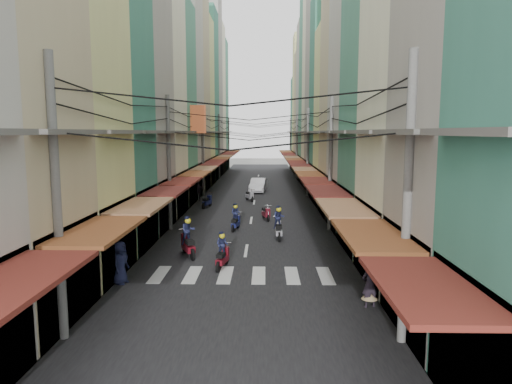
# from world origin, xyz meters

# --- Properties ---
(ground) EXTENTS (160.00, 160.00, 0.00)m
(ground) POSITION_xyz_m (0.00, 0.00, 0.00)
(ground) COLOR #62625D
(ground) RESTS_ON ground
(road) EXTENTS (10.00, 80.00, 0.02)m
(road) POSITION_xyz_m (0.00, 20.00, 0.01)
(road) COLOR black
(road) RESTS_ON ground
(sidewalk_left) EXTENTS (3.00, 80.00, 0.06)m
(sidewalk_left) POSITION_xyz_m (-6.50, 20.00, 0.03)
(sidewalk_left) COLOR gray
(sidewalk_left) RESTS_ON ground
(sidewalk_right) EXTENTS (3.00, 80.00, 0.06)m
(sidewalk_right) POSITION_xyz_m (6.50, 20.00, 0.03)
(sidewalk_right) COLOR gray
(sidewalk_right) RESTS_ON ground
(crosswalk) EXTENTS (7.55, 2.40, 0.01)m
(crosswalk) POSITION_xyz_m (-0.00, -6.00, 0.03)
(crosswalk) COLOR silver
(crosswalk) RESTS_ON ground
(building_row_left) EXTENTS (7.80, 67.67, 23.70)m
(building_row_left) POSITION_xyz_m (-7.92, 16.56, 9.78)
(building_row_left) COLOR beige
(building_row_left) RESTS_ON ground
(building_row_right) EXTENTS (7.80, 68.98, 22.59)m
(building_row_right) POSITION_xyz_m (7.92, 16.45, 9.41)
(building_row_right) COLOR #3B826C
(building_row_right) RESTS_ON ground
(utility_poles) EXTENTS (10.20, 66.13, 8.20)m
(utility_poles) POSITION_xyz_m (0.00, 15.01, 6.59)
(utility_poles) COLOR slate
(utility_poles) RESTS_ON ground
(white_car) EXTENTS (5.02, 2.34, 1.72)m
(white_car) POSITION_xyz_m (0.24, 20.89, 0.00)
(white_car) COLOR silver
(white_car) RESTS_ON ground
(bicycle) EXTENTS (1.75, 0.90, 1.14)m
(bicycle) POSITION_xyz_m (7.50, -3.00, 0.00)
(bicycle) COLOR black
(bicycle) RESTS_ON ground
(moving_scooters) EXTENTS (5.85, 21.49, 1.97)m
(moving_scooters) POSITION_xyz_m (-0.86, 1.79, 0.54)
(moving_scooters) COLOR black
(moving_scooters) RESTS_ON ground
(parked_scooters) EXTENTS (13.48, 12.26, 1.02)m
(parked_scooters) POSITION_xyz_m (3.95, -2.96, 0.46)
(parked_scooters) COLOR black
(parked_scooters) RESTS_ON ground
(pedestrians) EXTENTS (11.53, 25.04, 2.23)m
(pedestrians) POSITION_xyz_m (-4.26, 3.60, 1.08)
(pedestrians) COLOR #2A212C
(pedestrians) RESTS_ON ground
(market_umbrella) EXTENTS (2.47, 2.47, 2.61)m
(market_umbrella) POSITION_xyz_m (5.94, -0.68, 2.30)
(market_umbrella) COLOR #B2B2B7
(market_umbrella) RESTS_ON ground
(traffic_sign) EXTENTS (0.10, 0.63, 2.87)m
(traffic_sign) POSITION_xyz_m (5.18, 1.00, 2.09)
(traffic_sign) COLOR slate
(traffic_sign) RESTS_ON ground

